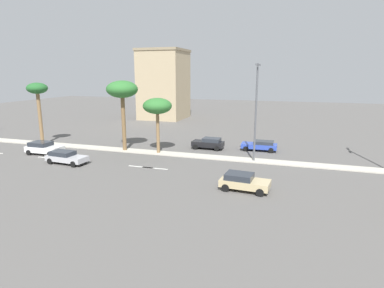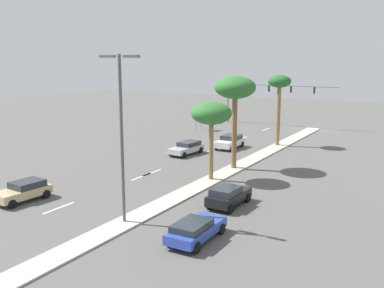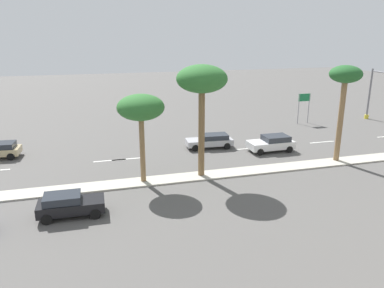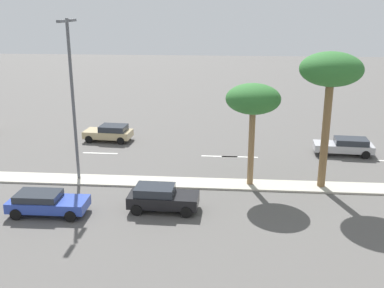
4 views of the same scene
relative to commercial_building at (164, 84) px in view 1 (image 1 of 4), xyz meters
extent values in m
plane|color=#565451|center=(28.83, 15.48, -7.18)|extent=(160.00, 160.00, 0.00)
cube|color=#B7B2A3|center=(28.83, 25.73, -7.12)|extent=(1.80, 92.23, 0.12)
cube|color=silver|center=(34.69, 0.00, -7.18)|extent=(0.20, 2.80, 0.01)
cube|color=silver|center=(34.69, 11.76, -7.18)|extent=(0.20, 2.80, 0.01)
cube|color=silver|center=(34.69, 13.34, -7.18)|extent=(0.20, 2.80, 0.01)
cube|color=silver|center=(34.69, 22.80, -7.18)|extent=(0.20, 2.80, 0.01)
cube|color=tan|center=(0.00, 0.00, -0.27)|extent=(9.18, 8.76, 13.83)
cube|color=gray|center=(0.00, 0.00, 6.90)|extent=(9.48, 9.06, 0.50)
cylinder|color=olive|center=(29.15, -5.78, -3.57)|extent=(0.46, 0.46, 6.98)
ellipsoid|color=#235B28|center=(29.15, -5.78, 0.39)|extent=(2.65, 2.65, 1.46)
cylinder|color=brown|center=(28.92, 6.66, -3.65)|extent=(0.48, 0.48, 6.83)
ellipsoid|color=#2D6B2D|center=(28.92, 6.66, 0.43)|extent=(3.77, 3.77, 2.08)
cylinder|color=olive|center=(28.91, 11.21, -4.55)|extent=(0.39, 0.39, 5.03)
ellipsoid|color=#2D6B2D|center=(28.91, 11.21, -1.44)|extent=(3.41, 3.41, 1.88)
cylinder|color=#515459|center=(28.98, 22.64, -1.87)|extent=(0.20, 0.20, 10.38)
cube|color=#515459|center=(28.08, 22.64, 3.17)|extent=(1.10, 0.24, 0.16)
cube|color=#515459|center=(29.88, 22.64, 3.17)|extent=(1.10, 0.24, 0.16)
cube|color=tan|center=(38.17, 23.05, -6.56)|extent=(2.20, 4.16, 0.60)
cube|color=#262B33|center=(38.13, 22.55, -6.02)|extent=(1.87, 2.34, 0.48)
cylinder|color=black|center=(37.38, 24.52, -6.86)|extent=(0.27, 0.66, 0.64)
cylinder|color=black|center=(39.18, 24.38, -6.86)|extent=(0.27, 0.66, 0.64)
cylinder|color=black|center=(37.16, 21.71, -6.86)|extent=(0.27, 0.66, 0.64)
cylinder|color=black|center=(38.96, 21.58, -6.86)|extent=(0.27, 0.66, 0.64)
cube|color=black|center=(24.74, 16.27, -6.53)|extent=(1.82, 4.01, 0.66)
cube|color=#262B33|center=(24.75, 16.77, -5.97)|extent=(1.61, 2.22, 0.47)
cylinder|color=black|center=(25.53, 14.86, -6.86)|extent=(0.23, 0.64, 0.64)
cylinder|color=black|center=(23.88, 14.90, -6.86)|extent=(0.23, 0.64, 0.64)
cylinder|color=black|center=(25.59, 17.64, -6.86)|extent=(0.23, 0.64, 0.64)
cylinder|color=black|center=(23.95, 17.68, -6.86)|extent=(0.23, 0.64, 0.64)
cube|color=#B2B2B7|center=(35.98, 3.68, -6.58)|extent=(2.08, 4.59, 0.56)
cube|color=#262B33|center=(35.94, 3.12, -6.07)|extent=(1.76, 2.57, 0.45)
cylinder|color=black|center=(35.25, 5.30, -6.86)|extent=(0.26, 0.65, 0.64)
cylinder|color=black|center=(36.93, 5.18, -6.86)|extent=(0.26, 0.65, 0.64)
cylinder|color=black|center=(35.03, 2.17, -6.86)|extent=(0.26, 0.65, 0.64)
cylinder|color=black|center=(36.71, 2.06, -6.86)|extent=(0.26, 0.65, 0.64)
cube|color=silver|center=(33.39, -1.57, -6.53)|extent=(2.00, 4.29, 0.67)
cube|color=#262B33|center=(33.39, -2.11, -5.94)|extent=(1.79, 2.37, 0.50)
cylinder|color=black|center=(32.44, -0.08, -6.86)|extent=(0.22, 0.64, 0.64)
cylinder|color=black|center=(34.31, -0.07, -6.86)|extent=(0.22, 0.64, 0.64)
cylinder|color=black|center=(32.46, -3.08, -6.86)|extent=(0.22, 0.64, 0.64)
cylinder|color=black|center=(34.33, -3.06, -6.86)|extent=(0.22, 0.64, 0.64)
cube|color=#2D47AD|center=(23.71, 22.63, -6.58)|extent=(1.82, 4.37, 0.57)
cube|color=#262B33|center=(23.70, 23.17, -6.10)|extent=(1.62, 2.41, 0.38)
cylinder|color=black|center=(24.57, 21.11, -6.86)|extent=(0.23, 0.64, 0.64)
cylinder|color=black|center=(22.88, 21.09, -6.86)|extent=(0.23, 0.64, 0.64)
cylinder|color=black|center=(24.53, 24.16, -6.86)|extent=(0.23, 0.64, 0.64)
cylinder|color=black|center=(22.85, 24.14, -6.86)|extent=(0.23, 0.64, 0.64)
camera|label=1|loc=(63.41, 26.53, 2.33)|focal=29.96mm
camera|label=2|loc=(11.84, 43.15, 3.16)|focal=41.21mm
camera|label=3|loc=(2.45, 14.85, 3.70)|focal=35.30mm
camera|label=4|loc=(1.16, 12.68, 4.06)|focal=42.48mm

